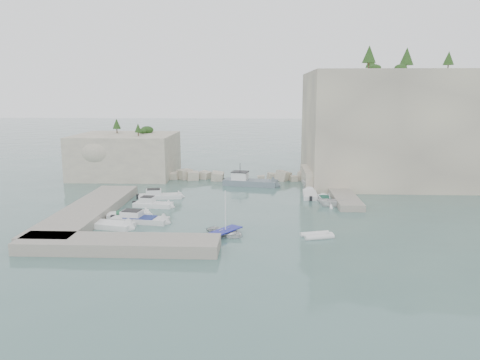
{
  "coord_description": "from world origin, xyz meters",
  "views": [
    {
      "loc": [
        2.62,
        -51.87,
        13.92
      ],
      "look_at": [
        0.0,
        6.0,
        3.0
      ],
      "focal_mm": 35.0,
      "sensor_mm": 36.0,
      "label": 1
    }
  ],
  "objects_px": {
    "motorboat_c": "(128,217)",
    "tender_east_a": "(330,206)",
    "work_boat": "(250,185)",
    "motorboat_d": "(140,222)",
    "inflatable_dinghy": "(317,237)",
    "motorboat_a": "(160,198)",
    "motorboat_e": "(112,228)",
    "tender_east_b": "(325,201)",
    "tender_east_c": "(310,197)",
    "motorboat_b": "(153,207)",
    "rowboat": "(226,235)",
    "tender_east_d": "(318,190)"
  },
  "relations": [
    {
      "from": "motorboat_a",
      "to": "tender_east_b",
      "type": "height_order",
      "value": "motorboat_a"
    },
    {
      "from": "motorboat_d",
      "to": "work_boat",
      "type": "height_order",
      "value": "work_boat"
    },
    {
      "from": "motorboat_e",
      "to": "rowboat",
      "type": "xyz_separation_m",
      "value": [
        12.07,
        -2.01,
        0.0
      ]
    },
    {
      "from": "inflatable_dinghy",
      "to": "work_boat",
      "type": "xyz_separation_m",
      "value": [
        -7.1,
        25.44,
        0.0
      ]
    },
    {
      "from": "motorboat_c",
      "to": "tender_east_a",
      "type": "relative_size",
      "value": 1.52
    },
    {
      "from": "motorboat_d",
      "to": "tender_east_a",
      "type": "relative_size",
      "value": 1.99
    },
    {
      "from": "motorboat_a",
      "to": "tender_east_b",
      "type": "distance_m",
      "value": 21.72
    },
    {
      "from": "rowboat",
      "to": "tender_east_d",
      "type": "xyz_separation_m",
      "value": [
        11.71,
        21.95,
        0.0
      ]
    },
    {
      "from": "rowboat",
      "to": "work_boat",
      "type": "height_order",
      "value": "work_boat"
    },
    {
      "from": "tender_east_a",
      "to": "work_boat",
      "type": "xyz_separation_m",
      "value": [
        -10.17,
        12.66,
        0.0
      ]
    },
    {
      "from": "motorboat_a",
      "to": "motorboat_e",
      "type": "bearing_deg",
      "value": -110.17
    },
    {
      "from": "motorboat_c",
      "to": "motorboat_e",
      "type": "bearing_deg",
      "value": -114.12
    },
    {
      "from": "motorboat_e",
      "to": "tender_east_a",
      "type": "height_order",
      "value": "tender_east_a"
    },
    {
      "from": "inflatable_dinghy",
      "to": "tender_east_a",
      "type": "bearing_deg",
      "value": 59.62
    },
    {
      "from": "motorboat_b",
      "to": "inflatable_dinghy",
      "type": "relative_size",
      "value": 1.62
    },
    {
      "from": "tender_east_b",
      "to": "motorboat_a",
      "type": "bearing_deg",
      "value": 82.83
    },
    {
      "from": "motorboat_d",
      "to": "inflatable_dinghy",
      "type": "height_order",
      "value": "motorboat_d"
    },
    {
      "from": "motorboat_b",
      "to": "motorboat_d",
      "type": "distance_m",
      "value": 6.86
    },
    {
      "from": "motorboat_e",
      "to": "work_boat",
      "type": "distance_m",
      "value": 26.98
    },
    {
      "from": "inflatable_dinghy",
      "to": "motorboat_e",
      "type": "bearing_deg",
      "value": 156.77
    },
    {
      "from": "motorboat_c",
      "to": "tender_east_b",
      "type": "relative_size",
      "value": 1.3
    },
    {
      "from": "motorboat_b",
      "to": "tender_east_b",
      "type": "xyz_separation_m",
      "value": [
        21.56,
        4.02,
        0.0
      ]
    },
    {
      "from": "motorboat_d",
      "to": "motorboat_e",
      "type": "distance_m",
      "value": 3.27
    },
    {
      "from": "tender_east_a",
      "to": "motorboat_e",
      "type": "bearing_deg",
      "value": 122.77
    },
    {
      "from": "motorboat_e",
      "to": "inflatable_dinghy",
      "type": "relative_size",
      "value": 1.57
    },
    {
      "from": "tender_east_b",
      "to": "work_boat",
      "type": "xyz_separation_m",
      "value": [
        -9.92,
        10.05,
        0.0
      ]
    },
    {
      "from": "inflatable_dinghy",
      "to": "tender_east_c",
      "type": "distance_m",
      "value": 18.06
    },
    {
      "from": "tender_east_b",
      "to": "motorboat_c",
      "type": "bearing_deg",
      "value": 105.48
    },
    {
      "from": "motorboat_a",
      "to": "motorboat_d",
      "type": "bearing_deg",
      "value": -99.88
    },
    {
      "from": "motorboat_e",
      "to": "work_boat",
      "type": "height_order",
      "value": "work_boat"
    },
    {
      "from": "motorboat_a",
      "to": "motorboat_d",
      "type": "xyz_separation_m",
      "value": [
        0.29,
        -11.62,
        0.0
      ]
    },
    {
      "from": "tender_east_a",
      "to": "tender_east_d",
      "type": "xyz_separation_m",
      "value": [
        -0.33,
        9.49,
        0.0
      ]
    },
    {
      "from": "tender_east_c",
      "to": "motorboat_e",
      "type": "bearing_deg",
      "value": 128.43
    },
    {
      "from": "motorboat_c",
      "to": "motorboat_d",
      "type": "distance_m",
      "value": 2.82
    },
    {
      "from": "tender_east_d",
      "to": "tender_east_a",
      "type": "bearing_deg",
      "value": -174.56
    },
    {
      "from": "motorboat_d",
      "to": "tender_east_c",
      "type": "height_order",
      "value": "motorboat_d"
    },
    {
      "from": "work_boat",
      "to": "rowboat",
      "type": "bearing_deg",
      "value": -83.03
    },
    {
      "from": "motorboat_c",
      "to": "tender_east_b",
      "type": "xyz_separation_m",
      "value": [
        23.33,
        8.81,
        0.0
      ]
    },
    {
      "from": "motorboat_a",
      "to": "tender_east_c",
      "type": "xyz_separation_m",
      "value": [
        20.0,
        1.89,
        0.0
      ]
    },
    {
      "from": "motorboat_d",
      "to": "motorboat_a",
      "type": "bearing_deg",
      "value": 99.95
    },
    {
      "from": "tender_east_b",
      "to": "motorboat_e",
      "type": "bearing_deg",
      "value": 113.48
    },
    {
      "from": "motorboat_d",
      "to": "work_boat",
      "type": "relative_size",
      "value": 0.76
    },
    {
      "from": "motorboat_c",
      "to": "motorboat_d",
      "type": "xyz_separation_m",
      "value": [
        1.91,
        -2.07,
        0.0
      ]
    },
    {
      "from": "motorboat_a",
      "to": "work_boat",
      "type": "distance_m",
      "value": 15.01
    },
    {
      "from": "motorboat_d",
      "to": "inflatable_dinghy",
      "type": "xyz_separation_m",
      "value": [
        18.59,
        -4.52,
        0.0
      ]
    },
    {
      "from": "motorboat_c",
      "to": "tender_east_d",
      "type": "distance_m",
      "value": 28.04
    },
    {
      "from": "motorboat_c",
      "to": "tender_east_c",
      "type": "xyz_separation_m",
      "value": [
        21.62,
        11.44,
        0.0
      ]
    },
    {
      "from": "motorboat_b",
      "to": "rowboat",
      "type": "distance_m",
      "value": 14.75
    },
    {
      "from": "motorboat_a",
      "to": "rowboat",
      "type": "bearing_deg",
      "value": -69.21
    },
    {
      "from": "motorboat_c",
      "to": "work_boat",
      "type": "bearing_deg",
      "value": 37.58
    }
  ]
}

